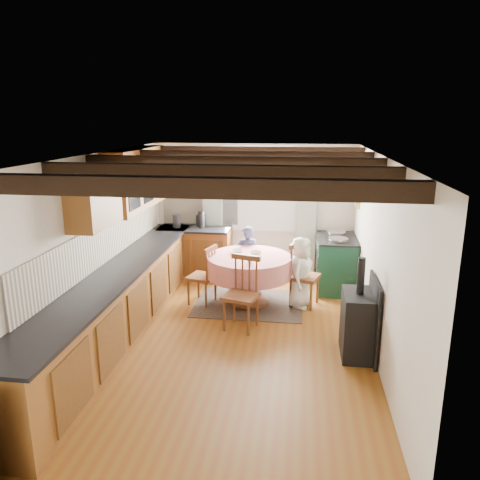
# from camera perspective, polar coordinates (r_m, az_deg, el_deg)

# --- Properties ---
(floor) EXTENTS (3.60, 5.50, 0.00)m
(floor) POSITION_cam_1_polar(r_m,az_deg,el_deg) (6.28, -0.98, -12.08)
(floor) COLOR brown
(floor) RESTS_ON ground
(ceiling) EXTENTS (3.60, 5.50, 0.00)m
(ceiling) POSITION_cam_1_polar(r_m,az_deg,el_deg) (5.62, -1.09, 10.32)
(ceiling) COLOR white
(ceiling) RESTS_ON ground
(wall_back) EXTENTS (3.60, 0.00, 2.40)m
(wall_back) POSITION_cam_1_polar(r_m,az_deg,el_deg) (8.49, 1.74, 3.65)
(wall_back) COLOR silver
(wall_back) RESTS_ON ground
(wall_front) EXTENTS (3.60, 0.00, 2.40)m
(wall_front) POSITION_cam_1_polar(r_m,az_deg,el_deg) (3.34, -8.33, -14.71)
(wall_front) COLOR silver
(wall_front) RESTS_ON ground
(wall_left) EXTENTS (0.00, 5.50, 2.40)m
(wall_left) POSITION_cam_1_polar(r_m,az_deg,el_deg) (6.35, -17.31, -0.84)
(wall_left) COLOR silver
(wall_left) RESTS_ON ground
(wall_right) EXTENTS (0.00, 5.50, 2.40)m
(wall_right) POSITION_cam_1_polar(r_m,az_deg,el_deg) (5.85, 16.68, -2.10)
(wall_right) COLOR silver
(wall_right) RESTS_ON ground
(beam_a) EXTENTS (3.60, 0.16, 0.16)m
(beam_a) POSITION_cam_1_polar(r_m,az_deg,el_deg) (3.68, -5.80, 6.47)
(beam_a) COLOR black
(beam_a) RESTS_ON ceiling
(beam_b) EXTENTS (3.60, 0.16, 0.16)m
(beam_b) POSITION_cam_1_polar(r_m,az_deg,el_deg) (4.65, -2.96, 8.25)
(beam_b) COLOR black
(beam_b) RESTS_ON ceiling
(beam_c) EXTENTS (3.60, 0.16, 0.16)m
(beam_c) POSITION_cam_1_polar(r_m,az_deg,el_deg) (5.63, -1.09, 9.41)
(beam_c) COLOR black
(beam_c) RESTS_ON ceiling
(beam_d) EXTENTS (3.60, 0.16, 0.16)m
(beam_d) POSITION_cam_1_polar(r_m,az_deg,el_deg) (6.61, 0.23, 10.21)
(beam_d) COLOR black
(beam_d) RESTS_ON ceiling
(beam_e) EXTENTS (3.60, 0.16, 0.16)m
(beam_e) POSITION_cam_1_polar(r_m,az_deg,el_deg) (7.60, 1.21, 10.80)
(beam_e) COLOR black
(beam_e) RESTS_ON ceiling
(splash_left) EXTENTS (0.02, 4.50, 0.55)m
(splash_left) POSITION_cam_1_polar(r_m,az_deg,el_deg) (6.61, -16.09, -0.16)
(splash_left) COLOR beige
(splash_left) RESTS_ON wall_left
(splash_back) EXTENTS (1.40, 0.02, 0.55)m
(splash_back) POSITION_cam_1_polar(r_m,az_deg,el_deg) (8.63, -4.91, 3.78)
(splash_back) COLOR beige
(splash_back) RESTS_ON wall_back
(base_cabinet_left) EXTENTS (0.60, 5.30, 0.88)m
(base_cabinet_left) POSITION_cam_1_polar(r_m,az_deg,el_deg) (6.47, -14.36, -7.44)
(base_cabinet_left) COLOR brown
(base_cabinet_left) RESTS_ON floor
(base_cabinet_back) EXTENTS (1.30, 0.60, 0.88)m
(base_cabinet_back) POSITION_cam_1_polar(r_m,az_deg,el_deg) (8.55, -5.53, -1.57)
(base_cabinet_back) COLOR brown
(base_cabinet_back) RESTS_ON floor
(worktop_left) EXTENTS (0.64, 5.30, 0.04)m
(worktop_left) POSITION_cam_1_polar(r_m,az_deg,el_deg) (6.31, -14.46, -3.58)
(worktop_left) COLOR black
(worktop_left) RESTS_ON base_cabinet_left
(worktop_back) EXTENTS (1.30, 0.64, 0.04)m
(worktop_back) POSITION_cam_1_polar(r_m,az_deg,el_deg) (8.42, -5.63, 1.40)
(worktop_back) COLOR black
(worktop_back) RESTS_ON base_cabinet_back
(wall_cabinet_glass) EXTENTS (0.34, 1.80, 0.90)m
(wall_cabinet_glass) POSITION_cam_1_polar(r_m,az_deg,el_deg) (7.23, -12.59, 7.38)
(wall_cabinet_glass) COLOR brown
(wall_cabinet_glass) RESTS_ON wall_left
(wall_cabinet_solid) EXTENTS (0.34, 0.90, 0.70)m
(wall_cabinet_solid) POSITION_cam_1_polar(r_m,az_deg,el_deg) (5.87, -17.53, 4.91)
(wall_cabinet_solid) COLOR brown
(wall_cabinet_solid) RESTS_ON wall_left
(window_frame) EXTENTS (1.34, 0.03, 1.54)m
(window_frame) POSITION_cam_1_polar(r_m,az_deg,el_deg) (8.40, 2.43, 6.29)
(window_frame) COLOR white
(window_frame) RESTS_ON wall_back
(window_pane) EXTENTS (1.20, 0.01, 1.40)m
(window_pane) POSITION_cam_1_polar(r_m,az_deg,el_deg) (8.40, 2.44, 6.30)
(window_pane) COLOR white
(window_pane) RESTS_ON wall_back
(curtain_left) EXTENTS (0.35, 0.10, 2.10)m
(curtain_left) POSITION_cam_1_polar(r_m,az_deg,el_deg) (8.52, -3.37, 2.99)
(curtain_left) COLOR #ACACAC
(curtain_left) RESTS_ON wall_back
(curtain_right) EXTENTS (0.35, 0.10, 2.10)m
(curtain_right) POSITION_cam_1_polar(r_m,az_deg,el_deg) (8.37, 8.15, 2.65)
(curtain_right) COLOR #ACACAC
(curtain_right) RESTS_ON wall_back
(curtain_rod) EXTENTS (2.00, 0.03, 0.03)m
(curtain_rod) POSITION_cam_1_polar(r_m,az_deg,el_deg) (8.25, 2.42, 10.33)
(curtain_rod) COLOR black
(curtain_rod) RESTS_ON wall_back
(wall_picture) EXTENTS (0.04, 0.50, 0.60)m
(wall_picture) POSITION_cam_1_polar(r_m,az_deg,el_deg) (7.97, 14.25, 6.13)
(wall_picture) COLOR gold
(wall_picture) RESTS_ON wall_right
(wall_plate) EXTENTS (0.30, 0.02, 0.30)m
(wall_plate) POSITION_cam_1_polar(r_m,az_deg,el_deg) (8.34, 8.99, 6.76)
(wall_plate) COLOR silver
(wall_plate) RESTS_ON wall_back
(rug) EXTENTS (1.67, 1.30, 0.01)m
(rug) POSITION_cam_1_polar(r_m,az_deg,el_deg) (7.38, 1.12, -7.79)
(rug) COLOR brown
(rug) RESTS_ON floor
(dining_table) EXTENTS (1.30, 1.30, 0.78)m
(dining_table) POSITION_cam_1_polar(r_m,az_deg,el_deg) (7.24, 1.13, -4.96)
(dining_table) COLOR pink
(dining_table) RESTS_ON floor
(chair_near) EXTENTS (0.55, 0.56, 1.02)m
(chair_near) POSITION_cam_1_polar(r_m,az_deg,el_deg) (6.38, 0.12, -6.61)
(chair_near) COLOR brown
(chair_near) RESTS_ON floor
(chair_left) EXTENTS (0.51, 0.50, 0.94)m
(chair_left) POSITION_cam_1_polar(r_m,az_deg,el_deg) (7.28, -4.73, -4.26)
(chair_left) COLOR brown
(chair_left) RESTS_ON floor
(chair_right) EXTENTS (0.56, 0.55, 1.01)m
(chair_right) POSITION_cam_1_polar(r_m,az_deg,el_deg) (7.23, 7.96, -4.21)
(chair_right) COLOR brown
(chair_right) RESTS_ON floor
(aga_range) EXTENTS (0.65, 1.00, 0.92)m
(aga_range) POSITION_cam_1_polar(r_m,az_deg,el_deg) (8.02, 11.73, -2.77)
(aga_range) COLOR #123926
(aga_range) RESTS_ON floor
(cast_iron_stove) EXTENTS (0.37, 0.62, 1.25)m
(cast_iron_stove) POSITION_cam_1_polar(r_m,az_deg,el_deg) (5.82, 14.40, -8.03)
(cast_iron_stove) COLOR black
(cast_iron_stove) RESTS_ON floor
(child_far) EXTENTS (0.45, 0.35, 1.10)m
(child_far) POSITION_cam_1_polar(r_m,az_deg,el_deg) (7.85, 0.90, -2.17)
(child_far) COLOR #3E466E
(child_far) RESTS_ON floor
(child_right) EXTENTS (0.48, 0.61, 1.11)m
(child_right) POSITION_cam_1_polar(r_m,az_deg,el_deg) (7.15, 7.45, -3.97)
(child_right) COLOR white
(child_right) RESTS_ON floor
(bowl_a) EXTENTS (0.27, 0.27, 0.05)m
(bowl_a) POSITION_cam_1_polar(r_m,az_deg,el_deg) (7.26, -0.36, -1.42)
(bowl_a) COLOR silver
(bowl_a) RESTS_ON dining_table
(bowl_b) EXTENTS (0.25, 0.25, 0.05)m
(bowl_b) POSITION_cam_1_polar(r_m,az_deg,el_deg) (7.18, 1.95, -1.63)
(bowl_b) COLOR silver
(bowl_b) RESTS_ON dining_table
(cup) EXTENTS (0.12, 0.12, 0.09)m
(cup) POSITION_cam_1_polar(r_m,az_deg,el_deg) (6.79, 1.20, -2.44)
(cup) COLOR silver
(cup) RESTS_ON dining_table
(canister_tall) EXTENTS (0.14, 0.14, 0.24)m
(canister_tall) POSITION_cam_1_polar(r_m,az_deg,el_deg) (8.44, -7.80, 2.33)
(canister_tall) COLOR #262628
(canister_tall) RESTS_ON worktop_back
(canister_wide) EXTENTS (0.19, 0.19, 0.21)m
(canister_wide) POSITION_cam_1_polar(r_m,az_deg,el_deg) (8.49, -4.78, 2.40)
(canister_wide) COLOR #262628
(canister_wide) RESTS_ON worktop_back
(canister_slim) EXTENTS (0.11, 0.11, 0.31)m
(canister_slim) POSITION_cam_1_polar(r_m,az_deg,el_deg) (8.34, -4.76, 2.52)
(canister_slim) COLOR #262628
(canister_slim) RESTS_ON worktop_back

